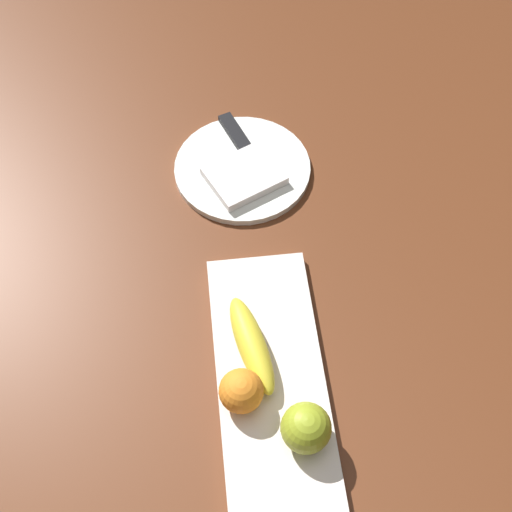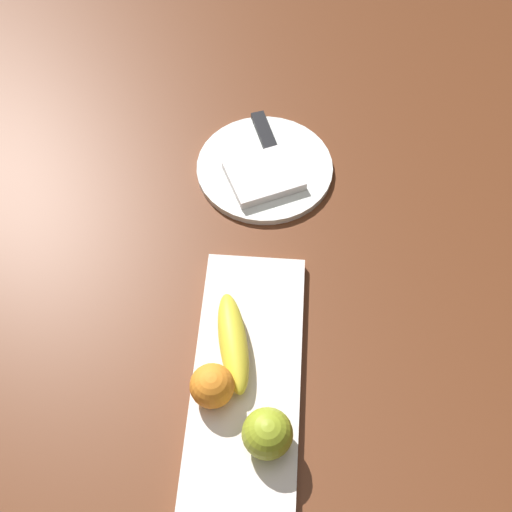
{
  "view_description": "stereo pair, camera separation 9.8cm",
  "coord_description": "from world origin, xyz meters",
  "views": [
    {
      "loc": [
        0.31,
        -0.02,
        0.88
      ],
      "look_at": [
        -0.22,
        0.04,
        0.05
      ],
      "focal_mm": 45.54,
      "sensor_mm": 36.0,
      "label": 1
    },
    {
      "loc": [
        0.31,
        0.08,
        0.88
      ],
      "look_at": [
        -0.22,
        0.04,
        0.05
      ],
      "focal_mm": 45.54,
      "sensor_mm": 36.0,
      "label": 2
    }
  ],
  "objects": [
    {
      "name": "orange_near_apple",
      "position": [
        -0.01,
        -0.01,
        0.05
      ],
      "size": [
        0.06,
        0.06,
        0.06
      ],
      "primitive_type": "sphere",
      "color": "orange",
      "rests_on": "fruit_tray"
    },
    {
      "name": "dinner_plate",
      "position": [
        -0.43,
        0.04,
        0.01
      ],
      "size": [
        0.24,
        0.24,
        0.01
      ],
      "primitive_type": "cylinder",
      "color": "white",
      "rests_on": "ground_plane"
    },
    {
      "name": "folded_napkin",
      "position": [
        -0.4,
        0.04,
        0.02
      ],
      "size": [
        0.14,
        0.15,
        0.02
      ],
      "primitive_type": "cube",
      "rotation": [
        0.0,
        0.0,
        0.44
      ],
      "color": "white",
      "rests_on": "dinner_plate"
    },
    {
      "name": "apple",
      "position": [
        0.05,
        0.07,
        0.05
      ],
      "size": [
        0.07,
        0.07,
        0.07
      ],
      "primitive_type": "sphere",
      "color": "#94A626",
      "rests_on": "fruit_tray"
    },
    {
      "name": "banana",
      "position": [
        -0.08,
        0.02,
        0.04
      ],
      "size": [
        0.16,
        0.07,
        0.04
      ],
      "primitive_type": "ellipsoid",
      "rotation": [
        0.0,
        0.0,
        3.36
      ],
      "color": "yellow",
      "rests_on": "fruit_tray"
    },
    {
      "name": "knife",
      "position": [
        -0.49,
        0.04,
        0.02
      ],
      "size": [
        0.18,
        0.08,
        0.01
      ],
      "rotation": [
        0.0,
        0.0,
        0.35
      ],
      "color": "silver",
      "rests_on": "dinner_plate"
    },
    {
      "name": "fruit_tray",
      "position": [
        -0.01,
        0.04,
        0.01
      ],
      "size": [
        0.46,
        0.15,
        0.02
      ],
      "primitive_type": "cube",
      "color": "white",
      "rests_on": "ground_plane"
    },
    {
      "name": "ground_plane",
      "position": [
        0.0,
        0.0,
        0.0
      ],
      "size": [
        2.4,
        2.4,
        0.0
      ],
      "primitive_type": "plane",
      "color": "#5E2F19"
    }
  ]
}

